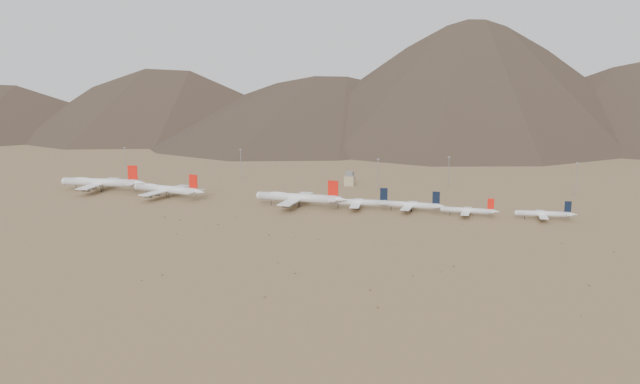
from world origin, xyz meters
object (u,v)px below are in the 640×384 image
(control_tower, at_px, (350,179))
(narrowbody_b, at_px, (412,205))
(widebody_centre, at_px, (166,189))
(narrowbody_a, at_px, (359,202))
(widebody_east, at_px, (298,198))
(widebody_west, at_px, (101,182))

(control_tower, bearing_deg, narrowbody_b, -53.81)
(widebody_centre, xyz_separation_m, narrowbody_a, (148.36, -0.31, -1.67))
(widebody_east, bearing_deg, narrowbody_a, 6.74)
(narrowbody_a, distance_m, control_tower, 98.25)
(narrowbody_a, xyz_separation_m, narrowbody_b, (36.18, 2.03, -0.17))
(widebody_east, height_order, narrowbody_a, widebody_east)
(narrowbody_b, relative_size, control_tower, 3.79)
(widebody_east, relative_size, narrowbody_b, 1.49)
(widebody_east, xyz_separation_m, control_tower, (12.44, 98.03, -1.62))
(widebody_west, distance_m, narrowbody_b, 248.02)
(widebody_centre, relative_size, control_tower, 5.41)
(widebody_east, distance_m, narrowbody_a, 43.36)
(widebody_west, relative_size, narrowbody_b, 1.58)
(widebody_centre, distance_m, narrowbody_b, 184.57)
(widebody_east, relative_size, narrowbody_a, 1.45)
(widebody_west, height_order, widebody_centre, widebody_west)
(widebody_west, bearing_deg, narrowbody_b, -8.22)
(narrowbody_b, height_order, control_tower, narrowbody_b)
(widebody_east, bearing_deg, narrowbody_b, 5.38)
(widebody_west, relative_size, narrowbody_a, 1.54)
(control_tower, bearing_deg, widebody_west, -155.38)
(narrowbody_a, relative_size, narrowbody_b, 1.03)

